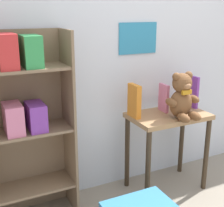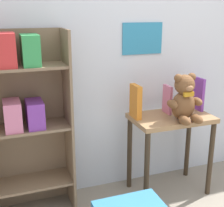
{
  "view_description": "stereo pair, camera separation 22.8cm",
  "coord_description": "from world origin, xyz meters",
  "views": [
    {
      "loc": [
        -1.34,
        -0.75,
        1.45
      ],
      "look_at": [
        -0.38,
        1.21,
        0.79
      ],
      "focal_mm": 50.0,
      "sensor_mm": 36.0,
      "label": 1
    },
    {
      "loc": [
        -1.13,
        -0.83,
        1.45
      ],
      "look_at": [
        -0.38,
        1.21,
        0.79
      ],
      "focal_mm": 50.0,
      "sensor_mm": 36.0,
      "label": 2
    }
  ],
  "objects": [
    {
      "name": "book_standing_pink",
      "position": [
        0.09,
        1.24,
        0.77
      ],
      "size": [
        0.02,
        0.12,
        0.22
      ],
      "primitive_type": "cube",
      "rotation": [
        0.0,
        0.0,
        -0.03
      ],
      "color": "#D17093",
      "rests_on": "display_table"
    },
    {
      "name": "display_table",
      "position": [
        0.09,
        1.16,
        0.53
      ],
      "size": [
        0.62,
        0.38,
        0.66
      ],
      "color": "#9E754C",
      "rests_on": "ground_plane"
    },
    {
      "name": "book_standing_purple",
      "position": [
        0.38,
        1.24,
        0.79
      ],
      "size": [
        0.03,
        0.15,
        0.27
      ],
      "primitive_type": "cube",
      "rotation": [
        0.0,
        0.0,
        0.04
      ],
      "color": "purple",
      "rests_on": "display_table"
    },
    {
      "name": "book_standing_orange",
      "position": [
        -0.19,
        1.23,
        0.78
      ],
      "size": [
        0.04,
        0.14,
        0.25
      ],
      "primitive_type": "cube",
      "rotation": [
        0.0,
        0.0,
        0.0
      ],
      "color": "orange",
      "rests_on": "display_table"
    },
    {
      "name": "bookshelf_side",
      "position": [
        -1.01,
        1.29,
        0.77
      ],
      "size": [
        0.63,
        0.29,
        1.33
      ],
      "color": "#7F664C",
      "rests_on": "ground_plane"
    },
    {
      "name": "wall_back",
      "position": [
        -0.0,
        1.46,
        1.25
      ],
      "size": [
        4.8,
        0.07,
        2.5
      ],
      "color": "silver",
      "rests_on": "ground_plane"
    },
    {
      "name": "teddy_bear",
      "position": [
        0.13,
        1.05,
        0.82
      ],
      "size": [
        0.27,
        0.25,
        0.35
      ],
      "color": "brown",
      "rests_on": "display_table"
    }
  ]
}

